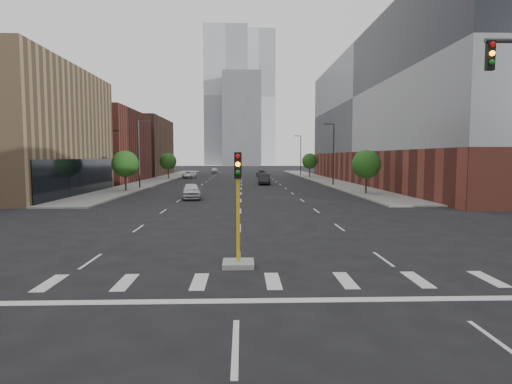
{
  "coord_description": "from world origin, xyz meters",
  "views": [
    {
      "loc": [
        0.16,
        -7.25,
        4.22
      ],
      "look_at": [
        0.84,
        13.72,
        2.5
      ],
      "focal_mm": 30.0,
      "sensor_mm": 36.0,
      "label": 1
    }
  ],
  "objects_px": {
    "car_near_left": "(191,191)",
    "car_mid_right": "(264,179)",
    "car_far_left": "(189,175)",
    "car_distant": "(215,170)",
    "median_traffic_signal": "(238,242)",
    "car_deep_right": "(262,173)"
  },
  "relations": [
    {
      "from": "car_distant",
      "to": "car_deep_right",
      "type": "bearing_deg",
      "value": -64.71
    },
    {
      "from": "car_near_left",
      "to": "car_mid_right",
      "type": "relative_size",
      "value": 0.93
    },
    {
      "from": "car_near_left",
      "to": "car_distant",
      "type": "xyz_separation_m",
      "value": [
        -2.09,
        69.12,
        -0.08
      ]
    },
    {
      "from": "car_deep_right",
      "to": "car_near_left",
      "type": "bearing_deg",
      "value": -105.34
    },
    {
      "from": "car_distant",
      "to": "car_mid_right",
      "type": "bearing_deg",
      "value": -81.69
    },
    {
      "from": "car_far_left",
      "to": "car_distant",
      "type": "relative_size",
      "value": 1.18
    },
    {
      "from": "median_traffic_signal",
      "to": "car_mid_right",
      "type": "bearing_deg",
      "value": 85.95
    },
    {
      "from": "car_near_left",
      "to": "car_deep_right",
      "type": "relative_size",
      "value": 0.98
    },
    {
      "from": "median_traffic_signal",
      "to": "car_mid_right",
      "type": "xyz_separation_m",
      "value": [
        3.48,
        49.2,
        -0.14
      ]
    },
    {
      "from": "car_far_left",
      "to": "car_deep_right",
      "type": "relative_size",
      "value": 1.04
    },
    {
      "from": "car_far_left",
      "to": "car_near_left",
      "type": "bearing_deg",
      "value": -79.33
    },
    {
      "from": "car_far_left",
      "to": "car_distant",
      "type": "bearing_deg",
      "value": 85.91
    },
    {
      "from": "car_near_left",
      "to": "car_far_left",
      "type": "bearing_deg",
      "value": 89.93
    },
    {
      "from": "car_mid_right",
      "to": "car_far_left",
      "type": "distance_m",
      "value": 25.14
    },
    {
      "from": "car_mid_right",
      "to": "car_distant",
      "type": "distance_m",
      "value": 48.09
    },
    {
      "from": "car_mid_right",
      "to": "car_deep_right",
      "type": "xyz_separation_m",
      "value": [
        0.86,
        26.86,
        -0.14
      ]
    },
    {
      "from": "car_near_left",
      "to": "car_deep_right",
      "type": "bearing_deg",
      "value": 71.87
    },
    {
      "from": "median_traffic_signal",
      "to": "car_distant",
      "type": "relative_size",
      "value": 1.04
    },
    {
      "from": "car_far_left",
      "to": "car_deep_right",
      "type": "height_order",
      "value": "same"
    },
    {
      "from": "car_near_left",
      "to": "car_mid_right",
      "type": "distance_m",
      "value": 23.77
    },
    {
      "from": "car_mid_right",
      "to": "median_traffic_signal",
      "type": "bearing_deg",
      "value": -93.96
    },
    {
      "from": "car_deep_right",
      "to": "car_mid_right",
      "type": "bearing_deg",
      "value": -96.39
    }
  ]
}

